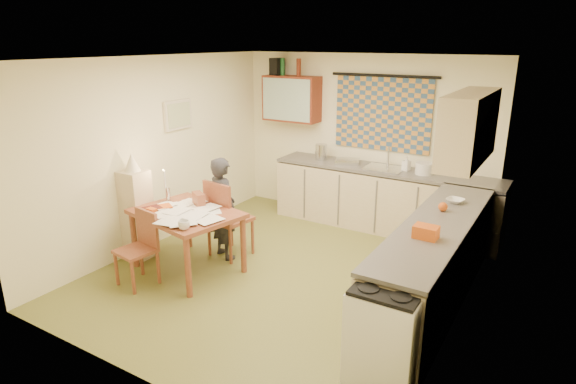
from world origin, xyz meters
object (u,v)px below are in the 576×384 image
Objects in this scene: stove at (387,333)px; person at (223,208)px; counter_back at (383,200)px; counter_right at (434,264)px; chair_far at (230,232)px; shelf_stand at (137,215)px; dining_table at (188,240)px.

person reaches higher than stove.
person is (-1.40, -1.96, 0.21)m from counter_back.
counter_right is at bearing -55.16° from counter_back.
counter_right is at bearing -167.78° from chair_far.
person is at bearing 31.49° from shelf_stand.
counter_back is 2.88× the size of shelf_stand.
chair_far is 1.19m from shelf_stand.
dining_table is at bearing 166.44° from stove.
counter_back is at bearing 47.35° from shelf_stand.
stove is 2.83m from dining_table.
dining_table is (-2.75, 0.66, -0.05)m from stove.
shelf_stand is (-0.93, -0.57, -0.09)m from person.
chair_far is at bearing 33.03° from shelf_stand.
shelf_stand is (-0.97, -0.63, 0.26)m from chair_far.
stove is 2.86m from chair_far.
counter_right is 2.15× the size of dining_table.
counter_back is 1.12× the size of counter_right.
stove is 0.65× the size of person.
dining_table is at bearing 81.32° from chair_far.
stove is (1.21, -3.14, -0.02)m from counter_back.
stove is 0.62× the size of dining_table.
person is at bearing 86.47° from dining_table.
shelf_stand reaches higher than counter_right.
shelf_stand reaches higher than stove.
counter_right is 2.58m from chair_far.
person is (-2.61, -0.23, 0.21)m from counter_right.
counter_right is 3.44× the size of stove.
shelf_stand is at bearing 41.55° from chair_far.
dining_table is 1.34× the size of chair_far.
shelf_stand is at bearing -132.65° from counter_back.
stove is at bearing 162.70° from chair_far.
counter_right is at bearing 90.00° from stove.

